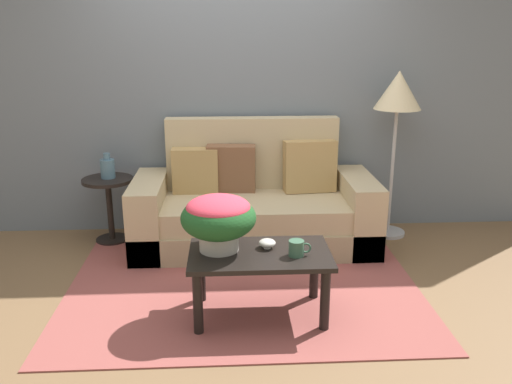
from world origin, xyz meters
TOP-DOWN VIEW (x-y plane):
  - ground_plane at (0.00, 0.00)m, footprint 14.00×14.00m
  - wall_back at (0.00, 1.22)m, footprint 6.40×0.12m
  - area_rug at (0.00, -0.06)m, footprint 2.51×1.94m
  - couch at (0.12, 0.75)m, footprint 2.03×0.87m
  - coffee_table at (0.09, -0.48)m, footprint 0.90×0.53m
  - side_table at (-1.13, 0.87)m, footprint 0.43×0.43m
  - floor_lamp at (1.35, 0.89)m, footprint 0.40×0.40m
  - potted_plant at (-0.16, -0.42)m, footprint 0.48×0.48m
  - coffee_mug at (0.32, -0.54)m, footprint 0.14×0.10m
  - snack_bowl at (0.15, -0.41)m, footprint 0.11×0.11m
  - table_vase at (-1.12, 0.88)m, footprint 0.12×0.12m

SIDE VIEW (x-z plane):
  - ground_plane at x=0.00m, z-range 0.00..0.00m
  - area_rug at x=0.00m, z-range 0.00..0.01m
  - couch at x=0.12m, z-range -0.21..0.85m
  - coffee_table at x=0.09m, z-range 0.14..0.59m
  - side_table at x=-1.13m, z-range 0.11..0.68m
  - snack_bowl at x=0.15m, z-range 0.45..0.51m
  - coffee_mug at x=0.32m, z-range 0.44..0.54m
  - table_vase at x=-1.12m, z-range 0.55..0.77m
  - potted_plant at x=-0.16m, z-range 0.49..0.84m
  - floor_lamp at x=1.35m, z-range 0.49..1.96m
  - wall_back at x=0.00m, z-range 0.00..2.88m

